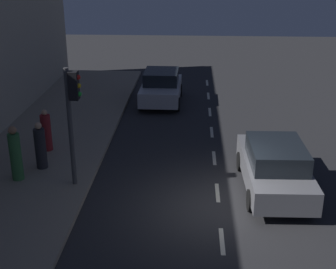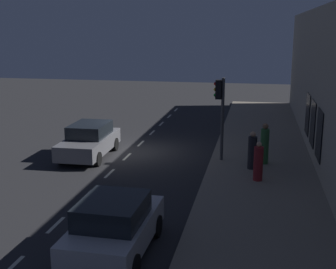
{
  "view_description": "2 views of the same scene",
  "coord_description": "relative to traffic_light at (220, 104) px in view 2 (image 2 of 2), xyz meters",
  "views": [
    {
      "loc": [
        0.85,
        11.79,
        6.94
      ],
      "look_at": [
        1.59,
        -2.08,
        1.48
      ],
      "focal_mm": 49.71,
      "sensor_mm": 36.0,
      "label": 1
    },
    {
      "loc": [
        5.96,
        -20.8,
        5.93
      ],
      "look_at": [
        2.26,
        -2.33,
        1.5
      ],
      "focal_mm": 48.15,
      "sensor_mm": 36.0,
      "label": 2
    }
  ],
  "objects": [
    {
      "name": "pedestrian_2",
      "position": [
        1.75,
        -2.59,
        -1.82
      ],
      "size": [
        0.51,
        0.51,
        1.55
      ],
      "rotation": [
        0.0,
        0.0,
        5.52
      ],
      "color": "maroon",
      "rests_on": "sidewalk"
    },
    {
      "name": "building_facade",
      "position": [
        4.43,
        1.09,
        0.77
      ],
      "size": [
        0.65,
        32.0,
        6.91
      ],
      "color": "#B2A893",
      "rests_on": "ground"
    },
    {
      "name": "pedestrian_1",
      "position": [
        2.0,
        -0.22,
        -1.69
      ],
      "size": [
        0.5,
        0.5,
        1.8
      ],
      "rotation": [
        0.0,
        0.0,
        5.78
      ],
      "color": "#336B38",
      "rests_on": "sidewalk"
    },
    {
      "name": "traffic_light",
      "position": [
        0.0,
        0.0,
        0.0
      ],
      "size": [
        0.49,
        0.32,
        3.71
      ],
      "color": "#424244",
      "rests_on": "sidewalk"
    },
    {
      "name": "pedestrian_0",
      "position": [
        1.49,
        -1.1,
        -1.79
      ],
      "size": [
        0.52,
        0.52,
        1.62
      ],
      "rotation": [
        0.0,
        0.0,
        4.12
      ],
      "color": "#232328",
      "rests_on": "sidewalk"
    },
    {
      "name": "parked_car_1",
      "position": [
        -6.1,
        -0.22,
        -1.89
      ],
      "size": [
        2.0,
        4.35,
        1.58
      ],
      "rotation": [
        0.0,
        0.0,
        3.16
      ],
      "color": "slate",
      "rests_on": "ground"
    },
    {
      "name": "lane_centre_line",
      "position": [
        -4.37,
        0.09,
        -2.68
      ],
      "size": [
        0.12,
        27.2,
        0.01
      ],
      "color": "beige",
      "rests_on": "ground"
    },
    {
      "name": "ground_plane",
      "position": [
        -4.37,
        1.09,
        -2.68
      ],
      "size": [
        60.0,
        60.0,
        0.0
      ],
      "primitive_type": "plane",
      "color": "#28282B"
    },
    {
      "name": "parked_car_0",
      "position": [
        -2.01,
        -9.05,
        -1.9
      ],
      "size": [
        1.98,
        3.86,
        1.58
      ],
      "rotation": [
        0.0,
        0.0,
        -0.02
      ],
      "color": "#B7B7BC",
      "rests_on": "ground"
    },
    {
      "name": "sidewalk",
      "position": [
        1.88,
        1.09,
        -2.61
      ],
      "size": [
        4.5,
        32.0,
        0.15
      ],
      "color": "gray",
      "rests_on": "ground"
    }
  ]
}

